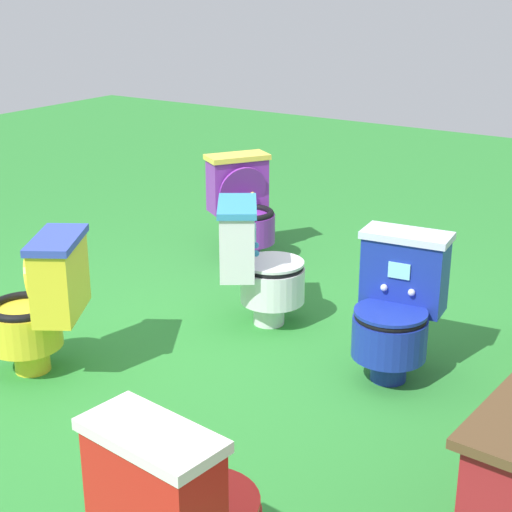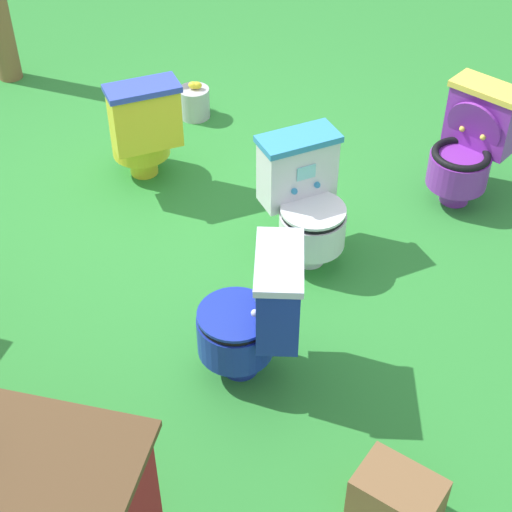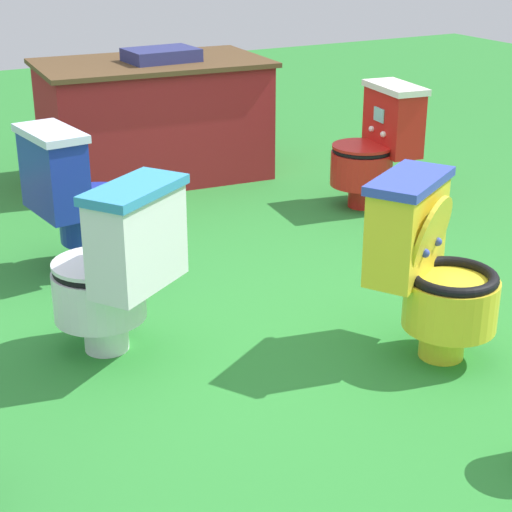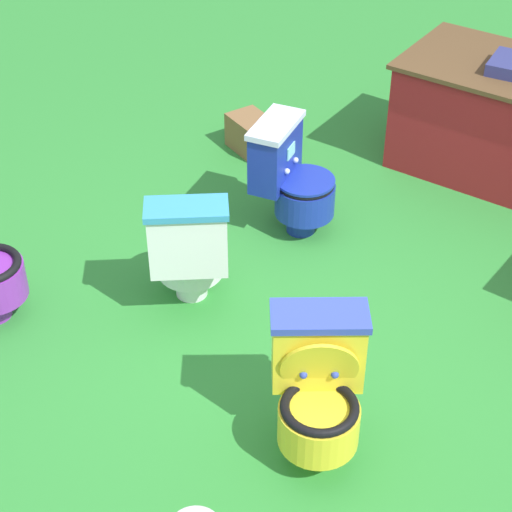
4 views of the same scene
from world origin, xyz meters
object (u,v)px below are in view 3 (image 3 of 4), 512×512
object	(u,v)px
toilet_blue	(78,198)
vendor_table	(154,119)
toilet_yellow	(430,267)
toilet_white	(116,268)
toilet_red	(376,146)

from	to	relation	value
toilet_blue	vendor_table	distance (m)	1.62
toilet_yellow	toilet_blue	bearing A→B (deg)	-88.68
toilet_yellow	vendor_table	size ratio (longest dim) A/B	0.48
vendor_table	toilet_blue	bearing A→B (deg)	-125.10
toilet_white	toilet_blue	distance (m)	0.93
toilet_blue	toilet_red	xyz separation A→B (m)	(1.86, 0.13, 0.00)
toilet_blue	toilet_red	world-z (taller)	same
toilet_white	toilet_blue	size ratio (longest dim) A/B	1.00
vendor_table	toilet_white	bearing A→B (deg)	-115.41
toilet_white	toilet_yellow	size ratio (longest dim) A/B	1.00
toilet_red	vendor_table	world-z (taller)	vendor_table
toilet_white	toilet_red	world-z (taller)	same
toilet_white	toilet_blue	xyz separation A→B (m)	(0.13, 0.92, 0.00)
toilet_blue	toilet_yellow	bearing A→B (deg)	25.74
toilet_white	toilet_yellow	distance (m)	1.23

